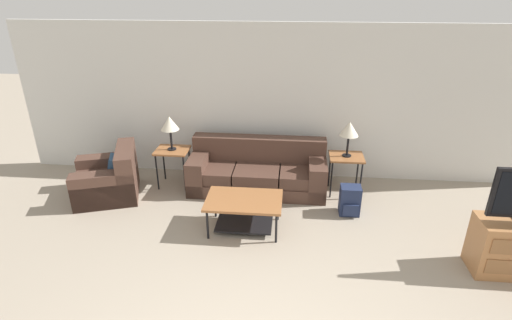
{
  "coord_description": "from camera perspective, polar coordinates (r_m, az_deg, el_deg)",
  "views": [
    {
      "loc": [
        0.21,
        -1.85,
        3.19
      ],
      "look_at": [
        -0.28,
        3.39,
        0.8
      ],
      "focal_mm": 28.0,
      "sensor_mm": 36.0,
      "label": 1
    }
  ],
  "objects": [
    {
      "name": "couch",
      "position": [
        6.56,
        0.25,
        -1.72
      ],
      "size": [
        2.21,
        0.87,
        0.82
      ],
      "color": "#4C3328",
      "rests_on": "ground_plane"
    },
    {
      "name": "backpack",
      "position": [
        6.06,
        13.26,
        -5.68
      ],
      "size": [
        0.29,
        0.31,
        0.45
      ],
      "color": "#1E2847",
      "rests_on": "ground_plane"
    },
    {
      "name": "table_lamp_right",
      "position": [
        6.29,
        13.19,
        4.25
      ],
      "size": [
        0.29,
        0.29,
        0.57
      ],
      "color": "black",
      "rests_on": "side_table_right"
    },
    {
      "name": "wall_back",
      "position": [
        6.74,
        3.41,
        8.09
      ],
      "size": [
        8.99,
        0.06,
        2.6
      ],
      "color": "silver",
      "rests_on": "ground_plane"
    },
    {
      "name": "side_table_left",
      "position": [
        6.71,
        -11.85,
        0.89
      ],
      "size": [
        0.53,
        0.45,
        0.65
      ],
      "color": "#935B33",
      "rests_on": "ground_plane"
    },
    {
      "name": "table_lamp_left",
      "position": [
        6.52,
        -12.24,
        5.06
      ],
      "size": [
        0.29,
        0.29,
        0.57
      ],
      "color": "black",
      "rests_on": "side_table_left"
    },
    {
      "name": "armchair",
      "position": [
        6.77,
        -20.21,
        -2.61
      ],
      "size": [
        1.19,
        1.19,
        0.8
      ],
      "color": "#4C3328",
      "rests_on": "ground_plane"
    },
    {
      "name": "side_table_right",
      "position": [
        6.48,
        12.76,
        -0.04
      ],
      "size": [
        0.53,
        0.45,
        0.65
      ],
      "color": "#935B33",
      "rests_on": "ground_plane"
    },
    {
      "name": "coffee_table",
      "position": [
        5.49,
        -1.73,
        -6.74
      ],
      "size": [
        1.03,
        0.67,
        0.47
      ],
      "color": "#935B33",
      "rests_on": "ground_plane"
    }
  ]
}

